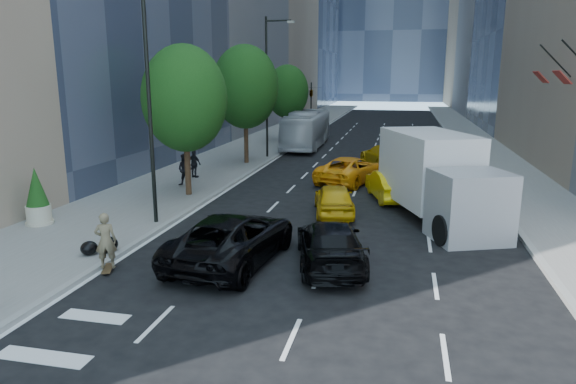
% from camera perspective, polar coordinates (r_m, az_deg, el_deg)
% --- Properties ---
extents(ground, '(160.00, 160.00, 0.00)m').
position_cam_1_polar(ground, '(16.36, -0.06, -9.01)').
color(ground, black).
rests_on(ground, ground).
extents(sidewalk_left, '(6.00, 120.00, 0.15)m').
position_cam_1_polar(sidewalk_left, '(46.87, -2.76, 5.45)').
color(sidewalk_left, slate).
rests_on(sidewalk_left, ground).
extents(sidewalk_right, '(4.00, 120.00, 0.15)m').
position_cam_1_polar(sidewalk_right, '(45.71, 20.95, 4.43)').
color(sidewalk_right, slate).
rests_on(sidewalk_right, ground).
extents(lamp_near, '(2.13, 0.22, 10.00)m').
position_cam_1_polar(lamp_near, '(21.15, -14.86, 11.67)').
color(lamp_near, black).
rests_on(lamp_near, sidewalk_left).
extents(lamp_far, '(2.13, 0.22, 10.00)m').
position_cam_1_polar(lamp_far, '(38.06, -2.13, 12.41)').
color(lamp_far, black).
rests_on(lamp_far, sidewalk_left).
extents(tree_near, '(4.20, 4.20, 7.46)m').
position_cam_1_polar(tree_near, '(26.07, -11.41, 10.13)').
color(tree_near, '#311F13').
rests_on(tree_near, sidewalk_left).
extents(tree_mid, '(4.50, 4.50, 7.99)m').
position_cam_1_polar(tree_mid, '(35.43, -4.78, 11.54)').
color(tree_mid, '#311F13').
rests_on(tree_mid, sidewalk_left).
extents(tree_far, '(3.90, 3.90, 6.92)m').
position_cam_1_polar(tree_far, '(48.01, -0.06, 11.09)').
color(tree_far, '#311F13').
rests_on(tree_far, sidewalk_left).
extents(traffic_signal, '(2.48, 0.53, 5.20)m').
position_cam_1_polar(traffic_signal, '(55.71, 2.59, 10.92)').
color(traffic_signal, black).
rests_on(traffic_signal, sidewalk_left).
extents(skateboarder, '(0.77, 0.65, 1.81)m').
position_cam_1_polar(skateboarder, '(17.17, -19.57, -5.51)').
color(skateboarder, '#716346').
rests_on(skateboarder, ground).
extents(black_sedan_lincoln, '(3.38, 6.22, 1.66)m').
position_cam_1_polar(black_sedan_lincoln, '(17.15, -6.17, -5.10)').
color(black_sedan_lincoln, black).
rests_on(black_sedan_lincoln, ground).
extents(black_sedan_mercedes, '(3.15, 5.40, 1.47)m').
position_cam_1_polar(black_sedan_mercedes, '(16.84, 4.70, -5.75)').
color(black_sedan_mercedes, black).
rests_on(black_sedan_mercedes, ground).
extents(taxi_a, '(2.44, 4.39, 1.41)m').
position_cam_1_polar(taxi_a, '(22.94, 5.16, -0.79)').
color(taxi_a, '#CE9C0A').
rests_on(taxi_a, ground).
extents(taxi_b, '(2.72, 4.76, 1.48)m').
position_cam_1_polar(taxi_b, '(26.21, 11.17, 0.82)').
color(taxi_b, '#D9B40B').
rests_on(taxi_b, ground).
extents(taxi_c, '(4.11, 5.94, 1.51)m').
position_cam_1_polar(taxi_c, '(29.94, 6.99, 2.48)').
color(taxi_c, '#FF9D0D').
rests_on(taxi_c, ground).
extents(taxi_d, '(4.00, 5.57, 1.50)m').
position_cam_1_polar(taxi_d, '(35.74, 10.68, 4.02)').
color(taxi_d, '#D2A10B').
rests_on(taxi_d, ground).
extents(city_bus, '(2.88, 11.20, 3.10)m').
position_cam_1_polar(city_bus, '(44.58, 2.09, 6.99)').
color(city_bus, silver).
rests_on(city_bus, ground).
extents(box_truck, '(5.32, 8.11, 3.66)m').
position_cam_1_polar(box_truck, '(22.69, 16.29, 1.58)').
color(box_truck, silver).
rests_on(box_truck, ground).
extents(pedestrian_a, '(0.88, 0.69, 1.76)m').
position_cam_1_polar(pedestrian_a, '(28.68, -11.34, 2.43)').
color(pedestrian_a, black).
rests_on(pedestrian_a, sidewalk_left).
extents(pedestrian_b, '(1.05, 0.74, 1.65)m').
position_cam_1_polar(pedestrian_b, '(30.91, -10.35, 3.11)').
color(pedestrian_b, black).
rests_on(pedestrian_b, sidewalk_left).
extents(planter_shrub, '(0.98, 0.98, 2.35)m').
position_cam_1_polar(planter_shrub, '(23.12, -26.10, -0.54)').
color(planter_shrub, beige).
rests_on(planter_shrub, sidewalk_left).
extents(garbage_bags, '(1.09, 1.05, 0.54)m').
position_cam_1_polar(garbage_bags, '(18.73, -20.09, -5.64)').
color(garbage_bags, black).
rests_on(garbage_bags, sidewalk_left).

